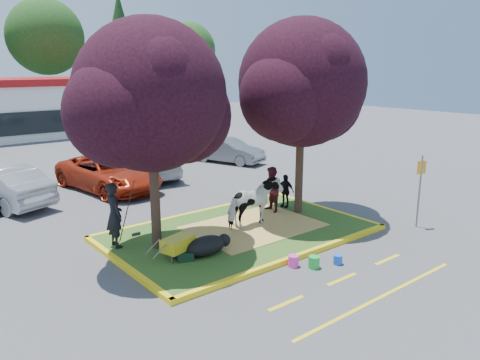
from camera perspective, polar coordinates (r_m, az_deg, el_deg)
ground at (r=15.31m, az=-0.04°, el=-6.68°), size 90.00×90.00×0.00m
median_island at (r=15.28m, az=-0.04°, el=-6.41°), size 8.00×5.00×0.15m
curb_near at (r=13.51m, az=6.93°, el=-9.31°), size 8.30×0.16×0.15m
curb_far at (r=17.26m, az=-5.43°, el=-4.08°), size 8.30×0.16×0.15m
curb_left at (r=13.29m, az=-14.09°, el=-10.04°), size 0.16×5.30×0.15m
curb_right at (r=17.99m, az=10.16°, el=-3.50°), size 0.16×5.30×0.15m
straw_bedding at (r=15.61m, az=1.69°, el=-5.66°), size 4.20×3.00×0.01m
tree_purple_left at (r=13.15m, az=-10.71°, el=9.23°), size 5.06×4.20×6.51m
tree_purple_right at (r=16.48m, az=7.64°, el=10.91°), size 5.30×4.40×6.82m
fire_lane_stripe_a at (r=11.23m, az=5.65°, el=-14.73°), size 1.10×0.12×0.01m
fire_lane_stripe_b at (r=12.57m, az=12.32°, el=-11.73°), size 1.10×0.12×0.01m
fire_lane_stripe_c at (r=14.07m, az=17.53°, el=-9.23°), size 1.10×0.12×0.01m
fire_lane_long at (r=11.95m, az=16.91°, el=-13.44°), size 6.00×0.10×0.01m
retail_building at (r=40.79m, az=-23.38°, el=8.30°), size 20.40×8.40×4.40m
cow at (r=15.37m, az=1.73°, el=-2.84°), size 1.94×0.93×1.61m
calf at (r=13.31m, az=-4.16°, el=-8.00°), size 1.25×0.71×0.54m
handler at (r=14.14m, az=-15.07°, el=-4.13°), size 0.49×0.72×1.94m
visitor_a at (r=16.93m, az=3.92°, el=-1.19°), size 0.73×0.89×1.67m
visitor_b at (r=17.64m, az=5.51°, el=-1.31°), size 0.49×0.79×1.25m
wheelbarrow at (r=13.12m, az=-7.57°, el=-7.74°), size 1.60×0.76×0.60m
gear_bag_dark at (r=13.35m, az=-6.90°, el=-8.50°), size 0.71×0.52×0.32m
gear_bag_green at (r=13.04m, az=-6.69°, el=-9.27°), size 0.50×0.41×0.23m
sign_post at (r=16.72m, az=21.11°, el=-0.41°), size 0.34×0.13×2.47m
bucket_green at (r=13.02m, az=9.00°, el=-9.86°), size 0.33×0.33×0.33m
bucket_pink at (r=13.04m, az=6.52°, el=-9.78°), size 0.39×0.39×0.32m
bucket_blue at (r=13.38m, az=11.84°, el=-9.48°), size 0.29×0.29×0.27m
car_silver at (r=20.36m, az=-27.06°, el=-0.71°), size 3.12×5.05×1.57m
car_red at (r=21.35m, az=-15.75°, el=0.86°), size 3.37×5.84×1.53m
car_white at (r=23.59m, az=-11.30°, el=2.30°), size 2.89×5.54×1.53m
car_grey at (r=26.43m, az=-1.44°, el=3.60°), size 2.78×4.38×1.36m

